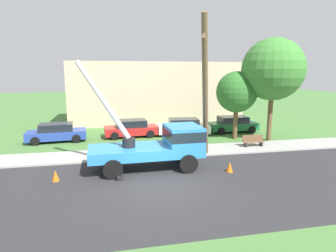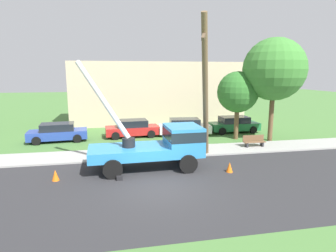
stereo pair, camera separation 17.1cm
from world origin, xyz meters
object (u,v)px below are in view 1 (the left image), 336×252
Objects in this scene: traffic_cone_behind at (55,176)px; parked_sedan_white at (184,127)px; parked_sedan_red at (131,128)px; leaning_utility_pole at (205,91)px; park_bench at (253,141)px; parked_sedan_green at (233,124)px; roadside_tree_near at (273,70)px; traffic_cone_ahead at (230,167)px; parked_sedan_blue at (57,133)px; roadside_tree_far at (237,92)px; utility_truck at (161,143)px.

parked_sedan_white reaches higher than traffic_cone_behind.
traffic_cone_behind is at bearing -115.58° from parked_sedan_red.
leaning_utility_pole is 6.52m from park_bench.
parked_sedan_green is 0.56× the size of roadside_tree_near.
parked_sedan_red reaches higher than traffic_cone_ahead.
parked_sedan_green is at bearing 55.88° from leaning_utility_pole.
park_bench is at bearing -142.06° from roadside_tree_near.
parked_sedan_blue is 1.03× the size of parked_sedan_green.
traffic_cone_behind is 12.78m from parked_sedan_white.
roadside_tree_near is at bearing -18.65° from parked_sedan_red.
roadside_tree_near reaches higher than roadside_tree_far.
parked_sedan_blue is 5.86m from parked_sedan_red.
parked_sedan_white is at bearing -2.87° from parked_sedan_red.
leaning_utility_pole reaches higher than parked_sedan_green.
leaning_utility_pole reaches higher than traffic_cone_ahead.
parked_sedan_green is at bearing 80.95° from park_bench.
roadside_tree_near is (6.04, 6.26, 5.25)m from traffic_cone_ahead.
leaning_utility_pole is 1.90× the size of parked_sedan_green.
roadside_tree_near is (16.41, -3.01, 4.82)m from parked_sedan_blue.
leaning_utility_pole is 1.54× the size of roadside_tree_far.
parked_sedan_blue is at bearing 169.60° from roadside_tree_near.
utility_truck reaches higher than traffic_cone_ahead.
traffic_cone_behind is 0.13× the size of parked_sedan_green.
roadside_tree_far is (3.71, -2.28, 3.06)m from parked_sedan_white.
utility_truck is 1.52× the size of parked_sedan_red.
utility_truck is at bearing -113.12° from parked_sedan_white.
utility_truck is 5.69m from traffic_cone_behind.
roadside_tree_near is at bearing -28.75° from parked_sedan_white.
roadside_tree_far is (8.18, -2.51, 3.06)m from parked_sedan_red.
utility_truck is 1.55× the size of parked_sedan_green.
traffic_cone_behind is at bearing -81.17° from parked_sedan_blue.
parked_sedan_white is at bearing -176.00° from parked_sedan_green.
parked_sedan_red is at bearing 147.11° from park_bench.
leaning_utility_pole reaches higher than utility_truck.
traffic_cone_ahead is at bearing -23.20° from utility_truck.
leaning_utility_pole is 14.94× the size of traffic_cone_ahead.
roadside_tree_far is (-2.39, 1.06, -1.76)m from roadside_tree_near.
parked_sedan_red is at bearing 5.48° from parked_sedan_blue.
utility_truck is 3.98m from traffic_cone_ahead.
leaning_utility_pole is 9.18m from traffic_cone_behind.
parked_sedan_white and parked_sedan_green have the same top height.
utility_truck is 0.82× the size of leaning_utility_pole.
traffic_cone_behind is (-8.15, -1.36, -3.99)m from leaning_utility_pole.
parked_sedan_green is (14.99, 0.66, 0.00)m from parked_sedan_blue.
park_bench is 4.37m from roadside_tree_far.
parked_sedan_white is at bearing 45.52° from traffic_cone_behind.
roadside_tree_far is at bearing -7.92° from parked_sedan_blue.
traffic_cone_ahead is 0.12× the size of parked_sedan_blue.
traffic_cone_behind is 8.89m from parked_sedan_blue.
roadside_tree_near is at bearing 26.47° from utility_truck.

